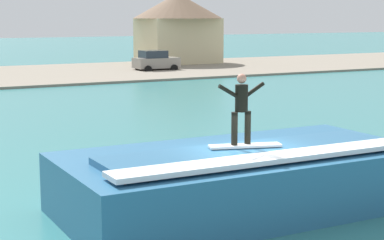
# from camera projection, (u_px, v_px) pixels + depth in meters

# --- Properties ---
(ground_plane) EXTENTS (260.00, 260.00, 0.00)m
(ground_plane) POSITION_uv_depth(u_px,v_px,m) (245.00, 213.00, 16.42)
(ground_plane) COLOR #317879
(wave_crest) EXTENTS (9.20, 4.52, 1.70)m
(wave_crest) POSITION_uv_depth(u_px,v_px,m) (242.00, 179.00, 16.68)
(wave_crest) COLOR #2A648D
(wave_crest) RESTS_ON ground_plane
(surfboard) EXTENTS (1.85, 0.88, 0.06)m
(surfboard) POSITION_uv_depth(u_px,v_px,m) (245.00, 146.00, 16.24)
(surfboard) COLOR white
(surfboard) RESTS_ON wave_crest
(surfer) EXTENTS (1.33, 0.32, 1.77)m
(surfer) POSITION_uv_depth(u_px,v_px,m) (241.00, 105.00, 16.10)
(surfer) COLOR black
(surfer) RESTS_ON surfboard
(car_far_shore) EXTENTS (3.87, 2.31, 1.86)m
(car_far_shore) POSITION_uv_depth(u_px,v_px,m) (155.00, 61.00, 57.36)
(car_far_shore) COLOR gray
(car_far_shore) RESTS_ON ground_plane
(house_gabled_white) EXTENTS (8.96, 8.96, 7.08)m
(house_gabled_white) POSITION_uv_depth(u_px,v_px,m) (178.00, 23.00, 65.10)
(house_gabled_white) COLOR beige
(house_gabled_white) RESTS_ON ground_plane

